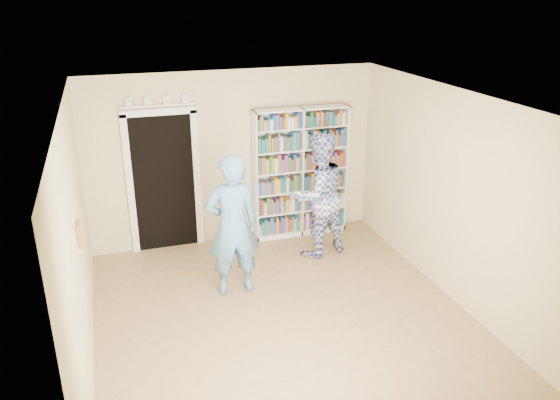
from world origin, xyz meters
TOP-DOWN VIEW (x-y plane):
  - floor at (0.00, 0.00)m, footprint 5.00×5.00m
  - ceiling at (0.00, 0.00)m, footprint 5.00×5.00m
  - wall_back at (0.00, 2.50)m, footprint 4.50×0.00m
  - wall_left at (-2.25, 0.00)m, footprint 0.00×5.00m
  - wall_right at (2.25, 0.00)m, footprint 0.00×5.00m
  - bookshelf at (1.04, 2.34)m, footprint 1.53×0.29m
  - doorway at (-1.10, 2.48)m, footprint 1.10×0.08m
  - wall_art at (-2.23, 0.20)m, footprint 0.03×0.25m
  - man_blue at (-0.43, 0.85)m, footprint 0.71×0.47m
  - man_plaid at (1.03, 1.57)m, footprint 1.07×0.92m
  - paper_sheet at (1.13, 1.40)m, footprint 0.19×0.04m

SIDE VIEW (x-z plane):
  - floor at x=0.00m, z-range 0.00..0.00m
  - paper_sheet at x=1.13m, z-range 0.78..1.05m
  - man_plaid at x=1.03m, z-range 0.00..1.89m
  - man_blue at x=-0.43m, z-range 0.00..1.92m
  - bookshelf at x=1.04m, z-range 0.01..2.11m
  - doorway at x=-1.10m, z-range -0.04..2.39m
  - wall_back at x=0.00m, z-range -0.90..3.60m
  - wall_left at x=-2.25m, z-range -1.15..3.85m
  - wall_right at x=2.25m, z-range -1.15..3.85m
  - wall_art at x=-2.23m, z-range 1.27..1.52m
  - ceiling at x=0.00m, z-range 2.70..2.70m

